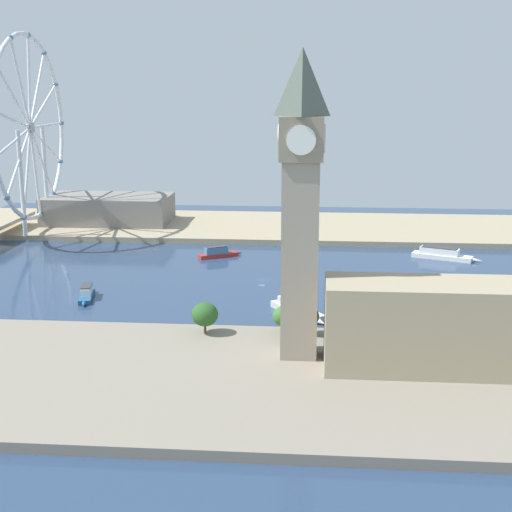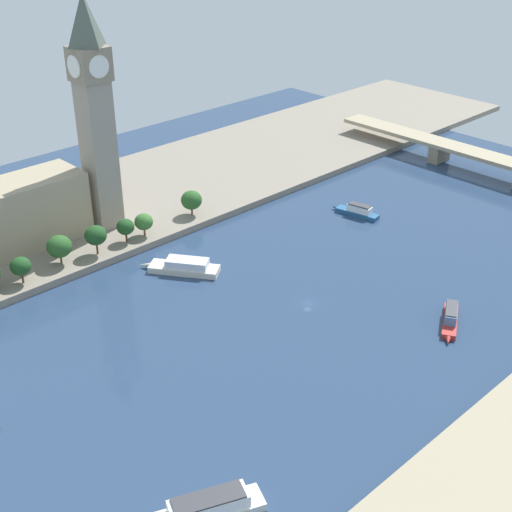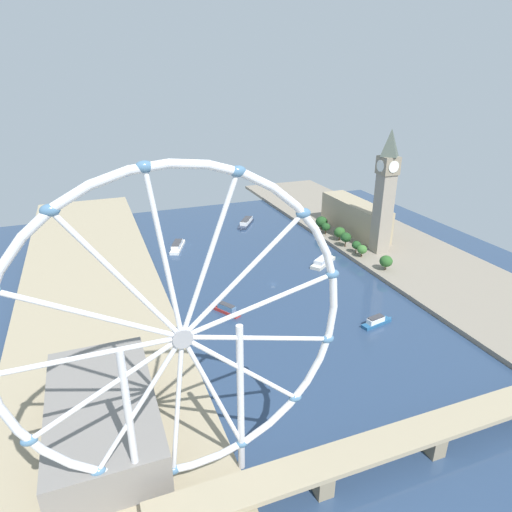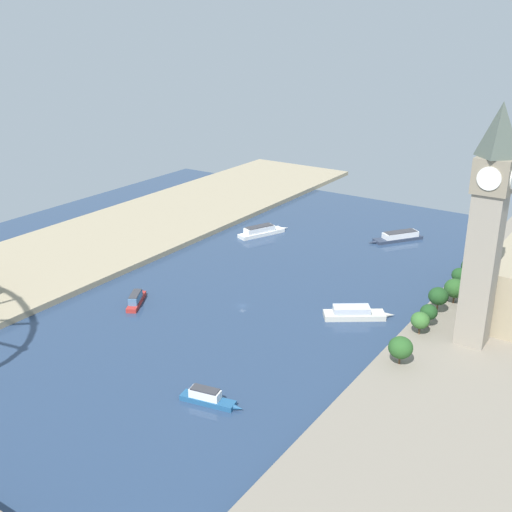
% 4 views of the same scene
% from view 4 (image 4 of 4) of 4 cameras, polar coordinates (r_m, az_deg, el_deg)
% --- Properties ---
extents(ground_plane, '(405.09, 405.09, 0.00)m').
position_cam_4_polar(ground_plane, '(289.74, -1.26, -4.56)').
color(ground_plane, navy).
extents(riverbank_left, '(90.00, 520.00, 3.00)m').
position_cam_4_polar(riverbank_left, '(248.90, 21.90, -10.43)').
color(riverbank_left, gray).
rests_on(riverbank_left, ground_plane).
extents(riverbank_right, '(90.00, 520.00, 3.00)m').
position_cam_4_polar(riverbank_right, '(364.48, -16.58, 0.27)').
color(riverbank_right, tan).
rests_on(riverbank_right, ground_plane).
extents(clock_tower, '(14.03, 14.03, 94.62)m').
position_cam_4_polar(clock_tower, '(249.16, 20.34, 2.68)').
color(clock_tower, gray).
rests_on(clock_tower, riverbank_left).
extents(tree_row_embankment, '(12.01, 104.37, 12.28)m').
position_cam_4_polar(tree_row_embankment, '(288.55, 16.93, -3.41)').
color(tree_row_embankment, '#513823').
rests_on(tree_row_embankment, riverbank_left).
extents(tour_boat_0, '(24.51, 31.91, 5.38)m').
position_cam_4_polar(tour_boat_0, '(382.82, 12.90, 1.75)').
color(tour_boat_0, '#2D384C').
rests_on(tour_boat_0, ground_plane).
extents(tour_boat_1, '(15.03, 22.57, 5.75)m').
position_cam_4_polar(tour_boat_1, '(296.05, -10.89, -3.89)').
color(tour_boat_1, '#B22D28').
rests_on(tour_boat_1, ground_plane).
extents(tour_boat_2, '(18.42, 34.35, 6.04)m').
position_cam_4_polar(tour_boat_2, '(382.07, 0.47, 2.28)').
color(tour_boat_2, white).
rests_on(tour_boat_2, ground_plane).
extents(tour_boat_3, '(28.82, 22.45, 5.51)m').
position_cam_4_polar(tour_boat_3, '(280.94, 8.98, -5.19)').
color(tour_boat_3, beige).
rests_on(tour_boat_3, ground_plane).
extents(tour_boat_4, '(23.41, 8.66, 5.56)m').
position_cam_4_polar(tour_boat_4, '(221.23, -4.42, -12.77)').
color(tour_boat_4, '#235684').
rests_on(tour_boat_4, ground_plane).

